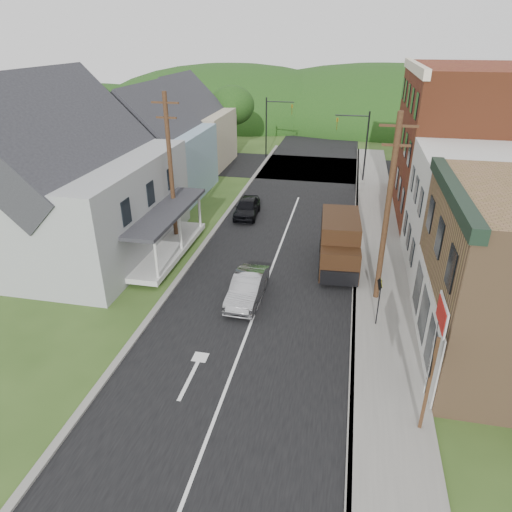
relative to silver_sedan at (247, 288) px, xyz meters
The scene contains 24 objects.
ground 2.32m from the silver_sedan, 74.31° to the right, with size 120.00×120.00×0.00m, color #2D4719.
road 7.91m from the silver_sedan, 85.64° to the left, with size 9.00×90.00×0.02m, color black.
cross_road 24.88m from the silver_sedan, 88.62° to the left, with size 60.00×9.00×0.02m, color black.
sidewalk_right 8.77m from the silver_sedan, 42.05° to the left, with size 2.80×55.00×0.15m, color slate.
curb_right 7.83m from the silver_sedan, 48.71° to the left, with size 0.20×55.00×0.15m, color slate.
curb_left 7.15m from the silver_sedan, 124.63° to the left, with size 0.30×55.00×0.12m, color slate.
storefront_white 13.31m from the silver_sedan, 24.26° to the left, with size 8.00×7.00×6.50m, color silver.
storefront_red 19.53m from the silver_sedan, 51.32° to the left, with size 8.00×12.00×10.00m, color brown.
house_gray 12.55m from the silver_sedan, 161.28° to the left, with size 10.20×12.24×8.35m.
house_blue 18.39m from the silver_sedan, 124.98° to the left, with size 7.14×8.16×7.28m.
house_cream 26.41m from the silver_sedan, 114.55° to the left, with size 7.14×8.16×7.28m.
utility_pole_right 7.50m from the silver_sedan, 12.40° to the left, with size 1.60×0.26×9.00m.
utility_pole_left 9.23m from the silver_sedan, 135.18° to the left, with size 1.60×0.26×9.00m.
traffic_signal_right 22.14m from the silver_sedan, 77.08° to the left, with size 2.87×0.20×6.00m.
traffic_signal_left 28.77m from the silver_sedan, 97.44° to the left, with size 2.87×0.20×6.00m.
tree_left_b 19.60m from the silver_sedan, 148.98° to the left, with size 4.80×4.80×6.94m.
tree_left_c 26.18m from the silver_sedan, 135.85° to the left, with size 5.80×5.80×8.41m.
tree_left_d 31.31m from the silver_sedan, 105.71° to the left, with size 4.80×4.80×6.94m.
forested_ridge 52.87m from the silver_sedan, 89.35° to the left, with size 90.00×30.00×16.00m, color #143710.
silver_sedan is the anchor object (origin of this frame).
dark_sedan 11.35m from the silver_sedan, 102.88° to the left, with size 1.57×3.89×1.33m, color black.
delivery_van 6.19m from the silver_sedan, 46.96° to the left, with size 2.37×5.18×2.83m.
route_sign_cluster 10.20m from the silver_sedan, 42.91° to the right, with size 0.52×2.02×3.60m.
warning_sign 6.28m from the silver_sedan, ahead, with size 0.20×0.63×2.36m.
Camera 1 is at (3.73, -16.61, 11.91)m, focal length 32.00 mm.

